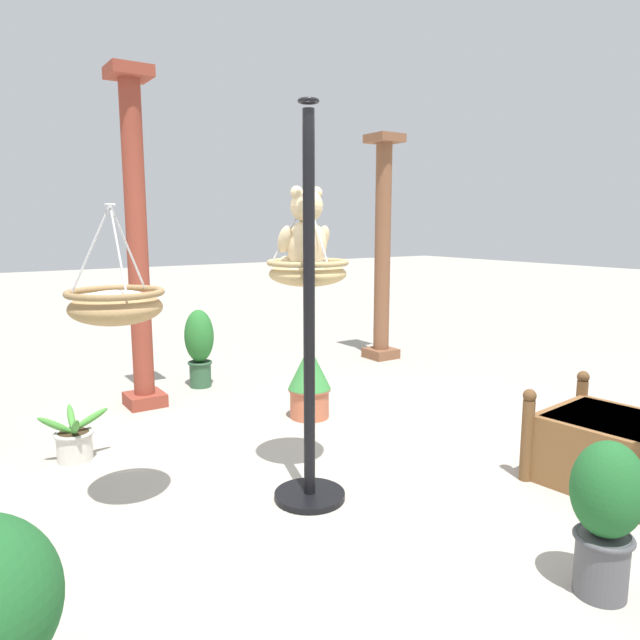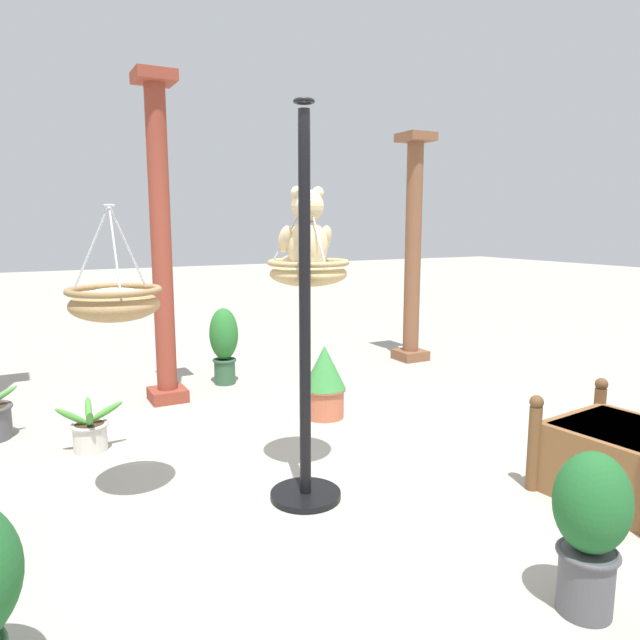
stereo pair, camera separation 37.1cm
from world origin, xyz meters
name	(u,v)px [view 2 (the right image)]	position (x,y,z in m)	size (l,w,h in m)	color
ground_plane	(327,483)	(0.00, 0.00, 0.00)	(40.00, 40.00, 0.00)	#A8A093
display_pole_central	(305,384)	(-0.22, -0.12, 0.73)	(0.44, 0.44, 2.38)	black
hanging_basket_with_teddy	(308,271)	(-0.07, 0.13, 1.39)	(0.52, 0.52, 0.56)	tan
teddy_bear	(307,235)	(-0.07, 0.15, 1.62)	(0.36, 0.32, 0.53)	#D1B789
hanging_basket_left_high	(114,302)	(-1.24, 0.23, 1.26)	(0.52, 0.52, 0.65)	#A37F51
greenhouse_pillar_left	(161,249)	(-0.50, 2.32, 1.46)	(0.36, 0.36, 3.03)	brown
greenhouse_pillar_right	(413,254)	(2.62, 2.63, 1.33)	(0.37, 0.37, 2.75)	brown
wooden_planter_box	(622,459)	(1.53, -1.02, 0.25)	(0.90, 0.91, 0.63)	brown
potted_plant_fern_front	(90,432)	(-1.31, 1.32, 0.15)	(0.50, 0.48, 0.38)	beige
potted_plant_tall_leafy	(224,343)	(0.19, 2.64, 0.45)	(0.30, 0.30, 0.82)	#2D5638
potted_plant_small_succulent	(590,525)	(0.38, -1.67, 0.41)	(0.32, 0.32, 0.74)	#4C4C51
potted_plant_trailing_ivy	(324,381)	(0.61, 1.18, 0.33)	(0.38, 0.38, 0.65)	#BC6042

